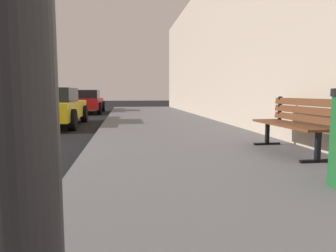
% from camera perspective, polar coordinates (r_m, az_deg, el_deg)
% --- Properties ---
extents(sidewalk, '(4.00, 32.00, 0.15)m').
position_cam_1_polar(sidewalk, '(5.51, 5.61, -4.50)').
color(sidewalk, '#5B5B60').
rests_on(sidewalk, ground_plane).
extents(building_wall, '(0.70, 32.00, 5.46)m').
position_cam_1_polar(building_wall, '(6.52, 26.32, 20.12)').
color(building_wall, '#BCAD99').
rests_on(building_wall, ground_plane).
extents(bench, '(0.52, 1.69, 0.89)m').
position_cam_1_polar(bench, '(5.21, 22.93, 0.95)').
color(bench, brown).
rests_on(bench, sidewalk).
extents(car_yellow, '(2.01, 4.12, 1.43)m').
position_cam_1_polar(car_yellow, '(10.67, -21.41, 3.38)').
color(car_yellow, yellow).
rests_on(car_yellow, ground_plane).
extents(car_red, '(2.05, 4.02, 1.27)m').
position_cam_1_polar(car_red, '(17.21, -15.65, 4.50)').
color(car_red, red).
rests_on(car_red, ground_plane).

